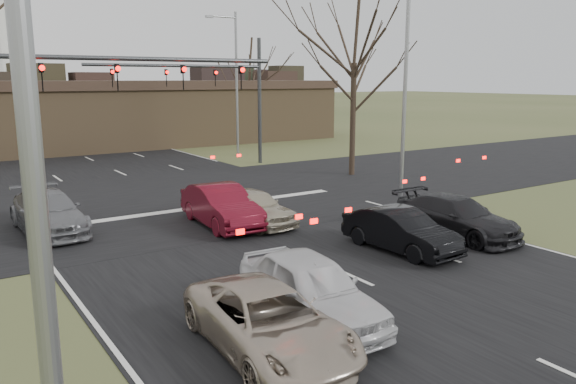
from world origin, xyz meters
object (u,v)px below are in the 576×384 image
object	(u,v)px
car_silver_suv	(268,321)
car_silver_ahead	(253,207)
streetlight_left	(48,60)
streetlight_right_far	(234,77)
streetlight_right_near	(403,76)
car_grey_ahead	(48,212)
building	(90,114)
car_red_ahead	(221,206)
car_white_sedan	(310,288)
mast_arm_far	(220,86)
car_black_hatch	(401,231)
car_charcoal_sedan	(456,217)
mast_arm_near	(61,89)

from	to	relation	value
car_silver_suv	car_silver_ahead	size ratio (longest dim) A/B	1.16
streetlight_left	streetlight_right_far	xyz separation A→B (m)	(18.14, 31.00, 0.00)
streetlight_right_near	car_grey_ahead	size ratio (longest dim) A/B	2.00
car_grey_ahead	car_silver_ahead	distance (m)	7.41
building	car_red_ahead	distance (m)	28.36
car_white_sedan	car_silver_ahead	size ratio (longest dim) A/B	1.13
mast_arm_far	car_black_hatch	bearing A→B (deg)	-99.84
car_red_ahead	streetlight_left	bearing A→B (deg)	-117.17
streetlight_right_near	car_white_sedan	size ratio (longest dim) A/B	2.18
car_silver_suv	car_grey_ahead	size ratio (longest dim) A/B	0.94
mast_arm_far	car_silver_ahead	distance (m)	15.41
car_charcoal_sedan	car_silver_ahead	size ratio (longest dim) A/B	1.19
car_grey_ahead	car_black_hatch	bearing A→B (deg)	-45.35
car_red_ahead	car_silver_ahead	xyz separation A→B (m)	(1.09, -0.51, -0.08)
streetlight_right_near	car_silver_ahead	bearing A→B (deg)	-175.17
car_black_hatch	car_red_ahead	size ratio (longest dim) A/B	0.88
streetlight_right_far	car_silver_suv	xyz separation A→B (m)	(-13.55, -26.66, -4.93)
car_grey_ahead	building	bearing A→B (deg)	71.20
streetlight_left	car_red_ahead	size ratio (longest dim) A/B	2.14
building	car_silver_suv	bearing A→B (deg)	-99.39
car_black_hatch	car_silver_ahead	bearing A→B (deg)	109.53
mast_arm_far	streetlight_left	distance (m)	30.89
mast_arm_near	car_silver_ahead	xyz separation A→B (m)	(5.82, -3.70, -4.38)
streetlight_left	streetlight_right_near	size ratio (longest dim) A/B	1.00
mast_arm_far	car_charcoal_sedan	size ratio (longest dim) A/B	2.31
mast_arm_near	streetlight_right_far	world-z (taller)	streetlight_right_far
mast_arm_near	car_charcoal_sedan	distance (m)	14.85
mast_arm_near	streetlight_right_near	distance (m)	14.38
car_white_sedan	car_red_ahead	size ratio (longest dim) A/B	0.98
building	mast_arm_near	world-z (taller)	mast_arm_near
mast_arm_near	car_black_hatch	distance (m)	13.01
building	streetlight_right_far	distance (m)	13.53
mast_arm_far	car_silver_ahead	size ratio (longest dim) A/B	2.74
mast_arm_far	streetlight_right_near	bearing A→B (deg)	-78.53
streetlight_right_near	car_grey_ahead	distance (m)	15.89
mast_arm_far	streetlight_right_near	xyz separation A→B (m)	(2.64, -13.00, 0.57)
car_silver_suv	car_charcoal_sedan	bearing A→B (deg)	24.05
mast_arm_far	streetlight_left	world-z (taller)	streetlight_left
car_charcoal_sedan	car_silver_ahead	distance (m)	7.39
mast_arm_near	car_silver_suv	distance (m)	13.44
mast_arm_near	car_grey_ahead	world-z (taller)	mast_arm_near
car_grey_ahead	car_silver_ahead	xyz separation A→B (m)	(6.69, -3.20, -0.04)
car_red_ahead	streetlight_right_near	bearing A→B (deg)	5.00
mast_arm_near	streetlight_right_near	xyz separation A→B (m)	(14.05, -3.00, 0.51)
mast_arm_far	streetlight_right_far	size ratio (longest dim) A/B	1.11
car_silver_suv	streetlight_right_far	bearing A→B (deg)	66.91
streetlight_right_near	car_charcoal_sedan	size ratio (longest dim) A/B	2.08
car_black_hatch	building	bearing A→B (deg)	88.61
streetlight_right_far	streetlight_left	bearing A→B (deg)	-120.34
streetlight_left	car_silver_suv	world-z (taller)	streetlight_left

